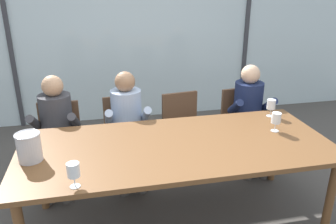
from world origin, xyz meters
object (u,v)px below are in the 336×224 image
at_px(person_navy_polo, 250,111).
at_px(chair_near_curtain, 60,138).
at_px(dining_table, 177,151).
at_px(ice_bucket_primary, 29,147).
at_px(chair_left_of_center, 124,130).
at_px(person_pale_blue_shirt, 127,121).
at_px(chair_right_of_center, 241,120).
at_px(person_charcoal_jacket, 56,127).
at_px(wine_glass_center_pour, 73,171).
at_px(chair_center, 183,126).
at_px(wine_glass_by_left_taster, 276,118).
at_px(wine_glass_near_bucket, 271,105).

bearing_deg(person_navy_polo, chair_near_curtain, -178.49).
height_order(dining_table, ice_bucket_primary, ice_bucket_primary).
relative_size(chair_left_of_center, person_pale_blue_shirt, 0.73).
xyz_separation_m(dining_table, chair_right_of_center, (1.02, 0.99, -0.21)).
bearing_deg(ice_bucket_primary, person_charcoal_jacket, 83.98).
height_order(chair_near_curtain, chair_left_of_center, same).
bearing_deg(person_charcoal_jacket, wine_glass_center_pour, -74.88).
bearing_deg(chair_center, person_pale_blue_shirt, -174.69).
bearing_deg(dining_table, wine_glass_by_left_taster, 4.06).
bearing_deg(wine_glass_center_pour, dining_table, 30.02).
height_order(person_charcoal_jacket, wine_glass_by_left_taster, person_charcoal_jacket).
relative_size(dining_table, chair_right_of_center, 2.98).
distance_m(chair_center, wine_glass_near_bucket, 1.02).
bearing_deg(ice_bucket_primary, dining_table, 1.64).
distance_m(chair_near_curtain, wine_glass_by_left_taster, 2.18).
distance_m(person_charcoal_jacket, wine_glass_center_pour, 1.33).
bearing_deg(chair_left_of_center, ice_bucket_primary, -130.34).
xyz_separation_m(dining_table, chair_near_curtain, (-1.03, 0.94, -0.21)).
height_order(chair_right_of_center, wine_glass_by_left_taster, wine_glass_by_left_taster).
height_order(chair_center, chair_right_of_center, same).
xyz_separation_m(person_charcoal_jacket, ice_bucket_primary, (-0.09, -0.86, 0.22)).
relative_size(wine_glass_by_left_taster, wine_glass_near_bucket, 1.00).
bearing_deg(person_pale_blue_shirt, wine_glass_center_pour, -109.88).
bearing_deg(person_navy_polo, wine_glass_by_left_taster, -94.78).
bearing_deg(wine_glass_center_pour, chair_center, 52.34).
height_order(person_pale_blue_shirt, wine_glass_by_left_taster, person_pale_blue_shirt).
height_order(ice_bucket_primary, wine_glass_by_left_taster, ice_bucket_primary).
height_order(chair_left_of_center, chair_right_of_center, same).
bearing_deg(chair_left_of_center, wine_glass_by_left_taster, -38.36).
distance_m(dining_table, person_pale_blue_shirt, 0.89).
relative_size(person_charcoal_jacket, ice_bucket_primary, 5.35).
bearing_deg(wine_glass_center_pour, chair_left_of_center, 72.92).
xyz_separation_m(chair_near_curtain, chair_center, (1.34, 0.03, 0.00)).
relative_size(chair_left_of_center, wine_glass_by_left_taster, 4.95).
distance_m(chair_right_of_center, ice_bucket_primary, 2.42).
relative_size(person_charcoal_jacket, person_pale_blue_shirt, 1.00).
xyz_separation_m(person_pale_blue_shirt, wine_glass_by_left_taster, (1.25, -0.76, 0.23)).
xyz_separation_m(chair_left_of_center, chair_right_of_center, (1.38, 0.01, 0.00)).
bearing_deg(chair_near_curtain, dining_table, -40.49).
bearing_deg(chair_center, dining_table, -114.52).
bearing_deg(person_charcoal_jacket, wine_glass_near_bucket, -7.26).
bearing_deg(wine_glass_center_pour, chair_right_of_center, 38.52).
xyz_separation_m(person_pale_blue_shirt, wine_glass_near_bucket, (1.38, -0.43, 0.22)).
bearing_deg(wine_glass_by_left_taster, chair_right_of_center, 83.69).
bearing_deg(chair_near_curtain, person_pale_blue_shirt, -7.21).
bearing_deg(wine_glass_by_left_taster, ice_bucket_primary, -177.27).
xyz_separation_m(chair_center, wine_glass_center_pour, (-1.10, -1.43, 0.40)).
bearing_deg(dining_table, ice_bucket_primary, -178.36).
height_order(chair_center, wine_glass_center_pour, wine_glass_center_pour).
bearing_deg(wine_glass_by_left_taster, wine_glass_near_bucket, 68.76).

